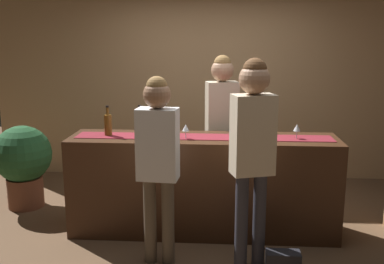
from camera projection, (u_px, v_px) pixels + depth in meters
name	position (u px, v px, depth m)	size (l,w,h in m)	color
ground_plane	(203.00, 230.00, 4.57)	(10.00, 10.00, 0.00)	brown
back_wall	(210.00, 73.00, 6.11)	(6.00, 0.12, 2.90)	tan
bar_counter	(203.00, 185.00, 4.46)	(2.64, 0.60, 0.98)	#3D2314
counter_runner_cloth	(203.00, 137.00, 4.36)	(2.51, 0.28, 0.01)	maroon
wine_bottle_clear	(140.00, 124.00, 4.43)	(0.07, 0.07, 0.30)	#B2C6C1
wine_bottle_amber	(108.00, 124.00, 4.40)	(0.07, 0.07, 0.30)	brown
wine_glass_near_customer	(186.00, 128.00, 4.26)	(0.07, 0.07, 0.14)	silver
wine_glass_mid_counter	(251.00, 127.00, 4.33)	(0.07, 0.07, 0.14)	silver
wine_glass_far_end	(297.00, 128.00, 4.26)	(0.07, 0.07, 0.14)	silver
bartender	(222.00, 116.00, 4.89)	(0.38, 0.27, 1.76)	#26262B
customer_sipping	(253.00, 140.00, 3.63)	(0.38, 0.29, 1.79)	#33333D
customer_browsing	(158.00, 152.00, 3.73)	(0.36, 0.23, 1.64)	brown
potted_plant_tall	(23.00, 161.00, 5.09)	(0.66, 0.66, 0.96)	brown
handbag	(283.00, 264.00, 3.67)	(0.28, 0.14, 0.22)	black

